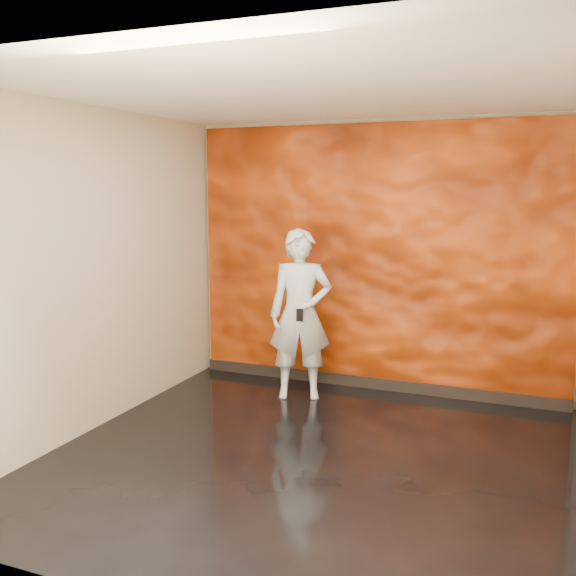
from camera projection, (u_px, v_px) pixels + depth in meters
The scene contains 5 objects.
room at pixel (311, 283), 4.83m from camera, with size 4.02×4.02×2.81m.
feature_wall at pixel (376, 259), 6.63m from camera, with size 3.90×0.06×2.75m, color #E44B0A.
baseboard at pixel (373, 383), 6.80m from camera, with size 3.90×0.04×0.12m, color black.
man at pixel (300, 314), 6.42m from camera, with size 0.62×0.41×1.71m, color #A3A9B2.
phone at pixel (300, 315), 6.20m from camera, with size 0.07×0.01×0.12m, color black.
Camera 1 is at (1.63, -4.49, 2.12)m, focal length 40.00 mm.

